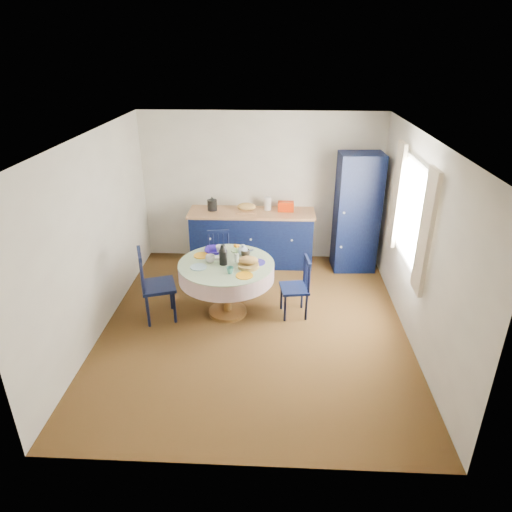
% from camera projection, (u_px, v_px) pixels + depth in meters
% --- Properties ---
extents(floor, '(4.50, 4.50, 0.00)m').
position_uv_depth(floor, '(254.00, 326.00, 6.15)').
color(floor, black).
rests_on(floor, ground).
extents(ceiling, '(4.50, 4.50, 0.00)m').
position_uv_depth(ceiling, '(254.00, 138.00, 5.09)').
color(ceiling, white).
rests_on(ceiling, wall_back).
extents(wall_back, '(4.00, 0.02, 2.50)m').
position_uv_depth(wall_back, '(261.00, 188.00, 7.65)').
color(wall_back, silver).
rests_on(wall_back, floor).
extents(wall_left, '(0.02, 4.50, 2.50)m').
position_uv_depth(wall_left, '(95.00, 237.00, 5.71)').
color(wall_left, silver).
rests_on(wall_left, floor).
extents(wall_right, '(0.02, 4.50, 2.50)m').
position_uv_depth(wall_right, '(419.00, 244.00, 5.53)').
color(wall_right, silver).
rests_on(wall_right, floor).
extents(window, '(0.10, 1.74, 1.45)m').
position_uv_depth(window, '(412.00, 214.00, 5.68)').
color(window, white).
rests_on(window, wall_right).
extents(kitchen_counter, '(2.09, 0.66, 1.17)m').
position_uv_depth(kitchen_counter, '(252.00, 237.00, 7.72)').
color(kitchen_counter, black).
rests_on(kitchen_counter, floor).
extents(pantry_cabinet, '(0.71, 0.52, 1.94)m').
position_uv_depth(pantry_cabinet, '(357.00, 213.00, 7.34)').
color(pantry_cabinet, black).
rests_on(pantry_cabinet, floor).
extents(dining_table, '(1.29, 1.29, 1.06)m').
position_uv_depth(dining_table, '(227.00, 271.00, 6.16)').
color(dining_table, brown).
rests_on(dining_table, floor).
extents(chair_left, '(0.56, 0.58, 1.03)m').
position_uv_depth(chair_left, '(155.00, 285.00, 6.11)').
color(chair_left, black).
rests_on(chair_left, floor).
extents(chair_far, '(0.43, 0.41, 0.83)m').
position_uv_depth(chair_far, '(219.00, 257.00, 7.11)').
color(chair_far, black).
rests_on(chair_far, floor).
extents(chair_right, '(0.42, 0.44, 0.86)m').
position_uv_depth(chair_right, '(297.00, 287.00, 6.23)').
color(chair_right, black).
rests_on(chair_right, floor).
extents(mug_a, '(0.13, 0.13, 0.10)m').
position_uv_depth(mug_a, '(210.00, 259.00, 6.11)').
color(mug_a, silver).
rests_on(mug_a, dining_table).
extents(mug_b, '(0.09, 0.09, 0.09)m').
position_uv_depth(mug_b, '(230.00, 270.00, 5.82)').
color(mug_b, '#2B665D').
rests_on(mug_b, dining_table).
extents(mug_c, '(0.13, 0.13, 0.10)m').
position_uv_depth(mug_c, '(245.00, 253.00, 6.27)').
color(mug_c, black).
rests_on(mug_c, dining_table).
extents(mug_d, '(0.11, 0.11, 0.10)m').
position_uv_depth(mug_d, '(220.00, 249.00, 6.40)').
color(mug_d, silver).
rests_on(mug_d, dining_table).
extents(cobalt_bowl, '(0.27, 0.27, 0.07)m').
position_uv_depth(cobalt_bowl, '(214.00, 251.00, 6.39)').
color(cobalt_bowl, '#170A65').
rests_on(cobalt_bowl, dining_table).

